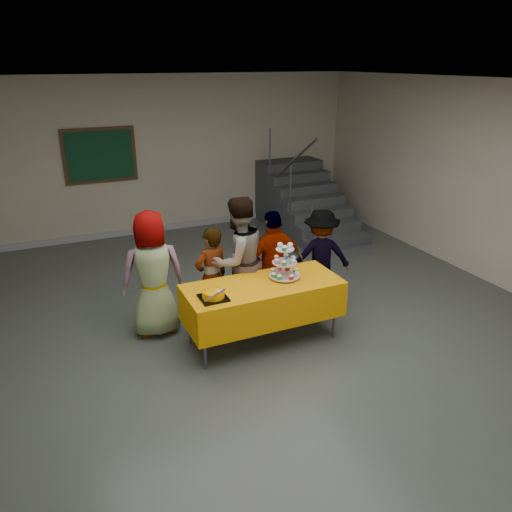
{
  "coord_description": "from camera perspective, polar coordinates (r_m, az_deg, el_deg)",
  "views": [
    {
      "loc": [
        -2.23,
        -4.55,
        3.24
      ],
      "look_at": [
        0.04,
        0.5,
        1.05
      ],
      "focal_mm": 35.0,
      "sensor_mm": 36.0,
      "label": 1
    }
  ],
  "objects": [
    {
      "name": "noticeboard",
      "position": [
        9.72,
        -17.4,
        10.92
      ],
      "size": [
        1.3,
        0.05,
        1.0
      ],
      "color": "#472B16",
      "rests_on": "ground"
    },
    {
      "name": "schoolchild_b",
      "position": [
        6.35,
        -5.08,
        -2.44
      ],
      "size": [
        0.55,
        0.44,
        1.33
      ],
      "primitive_type": "imported",
      "rotation": [
        0.0,
        0.0,
        3.41
      ],
      "color": "slate",
      "rests_on": "ground"
    },
    {
      "name": "staircase",
      "position": [
        10.35,
        5.19,
        6.09
      ],
      "size": [
        1.3,
        2.4,
        2.04
      ],
      "color": "#424447",
      "rests_on": "ground"
    },
    {
      "name": "schoolchild_a",
      "position": [
        6.22,
        -11.69,
        -2.05
      ],
      "size": [
        0.81,
        0.56,
        1.59
      ],
      "primitive_type": "imported",
      "rotation": [
        0.0,
        0.0,
        3.08
      ],
      "color": "slate",
      "rests_on": "ground"
    },
    {
      "name": "room_shell",
      "position": [
        5.2,
        1.76,
        9.25
      ],
      "size": [
        10.0,
        10.04,
        3.02
      ],
      "color": "#4C514C",
      "rests_on": "ground"
    },
    {
      "name": "schoolchild_d",
      "position": [
        6.52,
        2.03,
        -1.04
      ],
      "size": [
        0.87,
        0.38,
        1.47
      ],
      "primitive_type": "imported",
      "rotation": [
        0.0,
        0.0,
        3.12
      ],
      "color": "slate",
      "rests_on": "ground"
    },
    {
      "name": "cupcake_stand",
      "position": [
        6.0,
        3.29,
        -1.06
      ],
      "size": [
        0.38,
        0.38,
        0.44
      ],
      "color": "silver",
      "rests_on": "bake_table"
    },
    {
      "name": "bear_cake",
      "position": [
        5.54,
        -4.91,
        -4.32
      ],
      "size": [
        0.32,
        0.36,
        0.12
      ],
      "color": "black",
      "rests_on": "bake_table"
    },
    {
      "name": "schoolchild_c",
      "position": [
        6.38,
        -2.06,
        -0.53
      ],
      "size": [
        0.94,
        0.81,
        1.68
      ],
      "primitive_type": "imported",
      "rotation": [
        0.0,
        0.0,
        3.38
      ],
      "color": "slate",
      "rests_on": "ground"
    },
    {
      "name": "schoolchild_e",
      "position": [
        7.03,
        7.38,
        -0.02
      ],
      "size": [
        0.98,
        0.74,
        1.35
      ],
      "primitive_type": "imported",
      "rotation": [
        0.0,
        0.0,
        2.83
      ],
      "color": "#5C5D65",
      "rests_on": "ground"
    },
    {
      "name": "bake_table",
      "position": [
        5.99,
        0.79,
        -5.04
      ],
      "size": [
        1.88,
        0.78,
        0.77
      ],
      "color": "#595960",
      "rests_on": "ground"
    }
  ]
}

